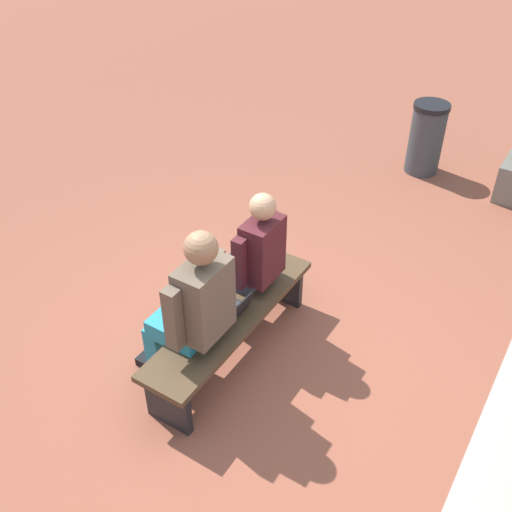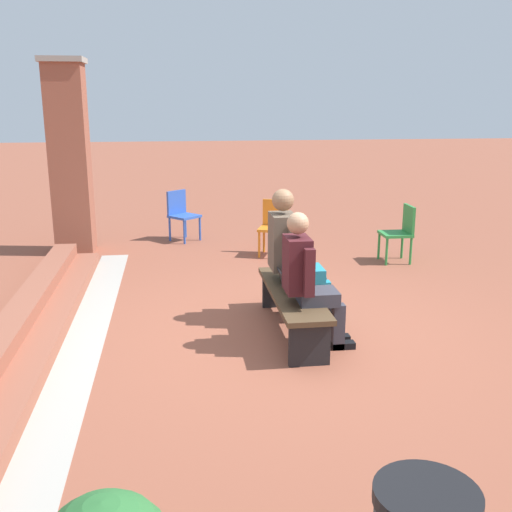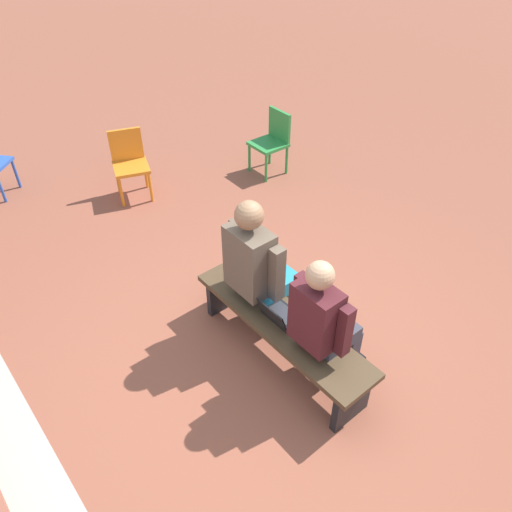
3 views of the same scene
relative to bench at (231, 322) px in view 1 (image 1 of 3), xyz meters
The scene contains 7 objects.
ground_plane 0.38m from the bench, 98.49° to the left, with size 60.00×60.00×0.00m, color brown.
concrete_strip 2.12m from the bench, 90.00° to the left, with size 6.93×0.40×0.01m, color #A8A399.
bench is the anchor object (origin of this frame).
person_student 0.53m from the bench, behind, with size 0.53×0.67×1.33m.
person_adult 0.55m from the bench, 11.25° to the right, with size 0.60×0.75×1.43m.
laptop 0.15m from the bench, 33.80° to the left, with size 0.32×0.29×0.21m.
litter_bin 3.78m from the bench, behind, with size 0.42×0.42×0.86m.
Camera 1 is at (2.80, 1.85, 3.59)m, focal length 42.00 mm.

